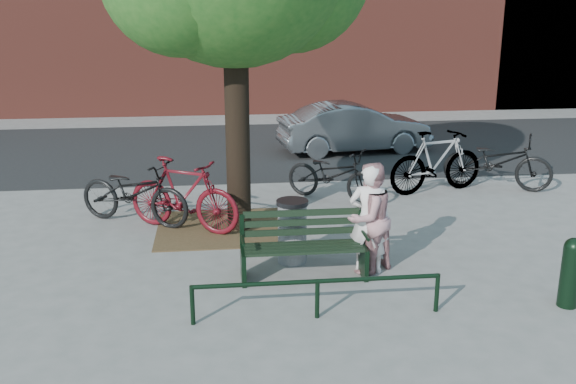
{
  "coord_description": "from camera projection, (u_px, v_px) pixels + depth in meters",
  "views": [
    {
      "loc": [
        -1.17,
        -8.2,
        3.67
      ],
      "look_at": [
        -0.1,
        1.0,
        0.97
      ],
      "focal_mm": 40.0,
      "sensor_mm": 36.0,
      "label": 1
    }
  ],
  "objects": [
    {
      "name": "litter_bin",
      "position": [
        292.0,
        231.0,
        9.41
      ],
      "size": [
        0.47,
        0.47,
        0.95
      ],
      "color": "gray",
      "rests_on": "ground"
    },
    {
      "name": "bicycle_b",
      "position": [
        183.0,
        195.0,
        10.71
      ],
      "size": [
        2.11,
        1.54,
        1.25
      ],
      "primitive_type": "imported",
      "rotation": [
        0.0,
        0.0,
        1.06
      ],
      "color": "#4F0B12",
      "rests_on": "ground"
    },
    {
      "name": "ground",
      "position": [
        303.0,
        278.0,
        8.98
      ],
      "size": [
        90.0,
        90.0,
        0.0
      ],
      "primitive_type": "plane",
      "color": "gray",
      "rests_on": "ground"
    },
    {
      "name": "bicycle_c",
      "position": [
        333.0,
        175.0,
        12.4
      ],
      "size": [
        1.98,
        1.76,
        1.04
      ],
      "primitive_type": "imported",
      "rotation": [
        0.0,
        0.0,
        0.91
      ],
      "color": "black",
      "rests_on": "ground"
    },
    {
      "name": "dirt_pit",
      "position": [
        228.0,
        228.0,
        10.97
      ],
      "size": [
        2.4,
        2.0,
        0.02
      ],
      "primitive_type": "cube",
      "color": "brown",
      "rests_on": "ground"
    },
    {
      "name": "person_right",
      "position": [
        369.0,
        218.0,
        9.0
      ],
      "size": [
        0.98,
        0.93,
        1.59
      ],
      "primitive_type": "imported",
      "rotation": [
        0.0,
        0.0,
        3.73
      ],
      "color": "tan",
      "rests_on": "ground"
    },
    {
      "name": "parked_car",
      "position": [
        354.0,
        128.0,
        16.5
      ],
      "size": [
        4.0,
        1.84,
        1.27
      ],
      "primitive_type": "imported",
      "rotation": [
        0.0,
        0.0,
        1.7
      ],
      "color": "slate",
      "rests_on": "ground"
    },
    {
      "name": "guard_railing",
      "position": [
        317.0,
        287.0,
        7.72
      ],
      "size": [
        3.06,
        0.06,
        0.51
      ],
      "color": "black",
      "rests_on": "ground"
    },
    {
      "name": "bicycle_d",
      "position": [
        436.0,
        162.0,
        12.92
      ],
      "size": [
        2.21,
        1.14,
        1.28
      ],
      "primitive_type": "imported",
      "rotation": [
        0.0,
        0.0,
        1.84
      ],
      "color": "gray",
      "rests_on": "ground"
    },
    {
      "name": "road",
      "position": [
        260.0,
        148.0,
        17.08
      ],
      "size": [
        40.0,
        7.0,
        0.01
      ],
      "primitive_type": "cube",
      "color": "black",
      "rests_on": "ground"
    },
    {
      "name": "park_bench",
      "position": [
        303.0,
        244.0,
        8.92
      ],
      "size": [
        1.74,
        0.54,
        0.97
      ],
      "color": "black",
      "rests_on": "ground"
    },
    {
      "name": "person_left",
      "position": [
        369.0,
        219.0,
        9.01
      ],
      "size": [
        0.66,
        0.54,
        1.57
      ],
      "primitive_type": "imported",
      "rotation": [
        0.0,
        0.0,
        2.82
      ],
      "color": "white",
      "rests_on": "ground"
    },
    {
      "name": "bollard",
      "position": [
        571.0,
        270.0,
        8.0
      ],
      "size": [
        0.24,
        0.24,
        0.91
      ],
      "color": "black",
      "rests_on": "ground"
    },
    {
      "name": "bicycle_a",
      "position": [
        134.0,
        192.0,
        11.07
      ],
      "size": [
        2.25,
        1.68,
        1.13
      ],
      "primitive_type": "imported",
      "rotation": [
        0.0,
        0.0,
        1.08
      ],
      "color": "black",
      "rests_on": "ground"
    },
    {
      "name": "bicycle_e",
      "position": [
        498.0,
        162.0,
        13.21
      ],
      "size": [
        2.28,
        1.67,
        1.14
      ],
      "primitive_type": "imported",
      "rotation": [
        0.0,
        0.0,
        1.09
      ],
      "color": "black",
      "rests_on": "ground"
    }
  ]
}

